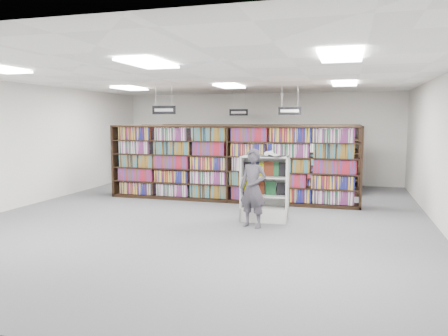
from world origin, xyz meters
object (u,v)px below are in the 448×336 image
(bookshelf_row_near, at_px, (230,164))
(open_book, at_px, (269,155))
(shopper, at_px, (253,188))
(endcap_display, at_px, (265,199))

(bookshelf_row_near, relative_size, open_book, 10.06)
(shopper, bearing_deg, open_book, 84.34)
(bookshelf_row_near, distance_m, endcap_display, 2.51)
(endcap_display, height_order, shopper, shopper)
(endcap_display, xyz_separation_m, shopper, (-0.13, -0.68, 0.33))
(open_book, bearing_deg, bookshelf_row_near, 134.88)
(endcap_display, distance_m, open_book, 1.01)
(endcap_display, xyz_separation_m, open_book, (0.11, -0.10, 1.00))
(open_book, bearing_deg, shopper, -102.46)
(bookshelf_row_near, height_order, shopper, bookshelf_row_near)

